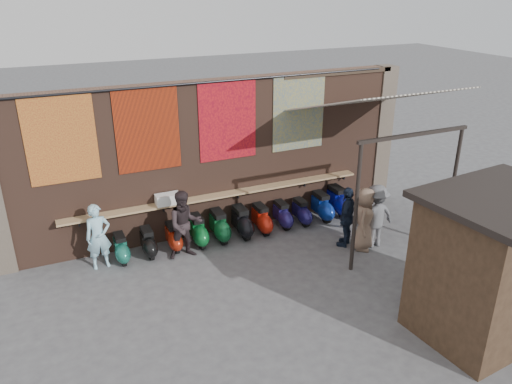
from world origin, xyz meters
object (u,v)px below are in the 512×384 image
scooter_stool_7 (282,215)px  shopper_grey (375,216)px  scooter_stool_3 (198,231)px  scooter_stool_0 (121,249)px  market_stall (492,268)px  scooter_stool_6 (261,219)px  diner_right (185,225)px  shopper_navy (347,217)px  scooter_stool_10 (338,201)px  scooter_stool_5 (242,222)px  scooter_stool_9 (322,207)px  shelf_box (168,199)px  scooter_stool_8 (301,212)px  diner_left (98,237)px  shopper_tan (364,219)px  scooter_stool_1 (148,243)px  scooter_stool_2 (173,237)px  scooter_stool_4 (219,226)px

scooter_stool_7 → shopper_grey: 2.52m
scooter_stool_3 → shopper_grey: (4.02, -1.87, 0.44)m
scooter_stool_0 → scooter_stool_7: scooter_stool_7 is taller
market_stall → scooter_stool_6: bearing=106.1°
scooter_stool_7 → diner_right: diner_right is taller
diner_right → shopper_navy: bearing=-13.3°
scooter_stool_0 → diner_right: (1.47, -0.42, 0.52)m
scooter_stool_10 → shopper_navy: (-0.80, -1.59, 0.38)m
scooter_stool_5 → scooter_stool_9: scooter_stool_5 is taller
scooter_stool_10 → shopper_grey: 1.96m
shelf_box → scooter_stool_8: 3.72m
shelf_box → diner_left: 1.87m
shopper_tan → scooter_stool_1: bearing=113.5°
scooter_stool_8 → market_stall: bearing=-80.1°
scooter_stool_0 → shopper_grey: (5.94, -1.82, 0.48)m
scooter_stool_8 → diner_left: bearing=-179.4°
scooter_stool_0 → diner_left: 0.66m
market_stall → scooter_stool_10: bearing=81.3°
scooter_stool_7 → diner_left: bearing=-178.8°
scooter_stool_1 → scooter_stool_9: bearing=-0.1°
diner_left → scooter_stool_3: bearing=-2.1°
shelf_box → diner_left: size_ratio=0.38×
diner_left → scooter_stool_9: bearing=-3.8°
shelf_box → shopper_tan: (4.30, -2.16, -0.45)m
scooter_stool_7 → shopper_navy: size_ratio=0.47×
scooter_stool_1 → scooter_stool_3: bearing=1.5°
scooter_stool_7 → shopper_navy: (1.00, -1.56, 0.44)m
scooter_stool_6 → scooter_stool_8: (1.21, 0.01, -0.03)m
scooter_stool_5 → diner_left: 3.60m
scooter_stool_10 → scooter_stool_0: bearing=-179.2°
diner_left → market_stall: 8.27m
scooter_stool_9 → scooter_stool_6: bearing=-179.9°
shelf_box → scooter_stool_6: (2.38, -0.34, -0.88)m
scooter_stool_9 → diner_right: (-4.05, -0.42, 0.47)m
scooter_stool_3 → scooter_stool_8: scooter_stool_3 is taller
scooter_stool_9 → shopper_navy: bearing=-98.0°
scooter_stool_6 → shopper_navy: (1.65, -1.51, 0.41)m
scooter_stool_6 → scooter_stool_10: size_ratio=0.90×
scooter_stool_2 → scooter_stool_7: scooter_stool_7 is taller
scooter_stool_3 → scooter_stool_10: size_ratio=0.93×
scooter_stool_10 → shopper_grey: (-0.17, -1.91, 0.41)m
scooter_stool_1 → scooter_stool_6: size_ratio=0.92×
scooter_stool_4 → scooter_stool_7: size_ratio=1.12×
scooter_stool_1 → shopper_navy: shopper_navy is taller
diner_right → diner_left: bearing=171.7°
scooter_stool_0 → scooter_stool_9: bearing=0.0°
diner_left → scooter_stool_2: bearing=-0.9°
diner_left → shopper_grey: bearing=-19.8°
scooter_stool_4 → scooter_stool_8: size_ratio=1.15×
scooter_stool_10 → scooter_stool_6: bearing=-178.0°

